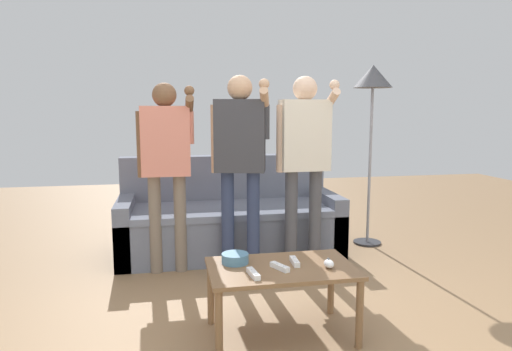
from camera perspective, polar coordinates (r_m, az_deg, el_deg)
name	(u,v)px	position (r m, az deg, el deg)	size (l,w,h in m)	color
ground_plane	(266,325)	(3.08, 1.30, -18.11)	(12.00, 12.00, 0.00)	#93704C
couch	(229,220)	(4.48, -3.40, -5.58)	(2.07, 0.91, 0.91)	slate
coffee_table	(281,276)	(2.82, 3.17, -12.37)	(0.88, 0.53, 0.44)	brown
snack_bowl	(235,258)	(2.84, -2.62, -10.27)	(0.17, 0.17, 0.06)	teal
game_remote_nunchuk	(329,264)	(2.80, 9.07, -10.78)	(0.06, 0.09, 0.05)	white
floor_lamp	(373,87)	(4.72, 14.32, 10.59)	(0.38, 0.38, 1.80)	#2D2D33
player_left	(166,155)	(3.84, -11.14, 2.52)	(0.47, 0.30, 1.58)	#756656
player_center	(240,150)	(3.77, -1.98, 3.14)	(0.48, 0.42, 1.64)	#2D3856
player_right	(304,149)	(3.88, 6.03, 3.24)	(0.49, 0.31, 1.64)	#47474C
game_remote_wand_near	(253,274)	(2.63, -0.33, -12.13)	(0.06, 0.16, 0.03)	white
game_remote_wand_far	(280,267)	(2.74, 2.98, -11.30)	(0.10, 0.15, 0.03)	white
game_remote_wand_spare	(295,261)	(2.84, 4.84, -10.62)	(0.04, 0.15, 0.03)	white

